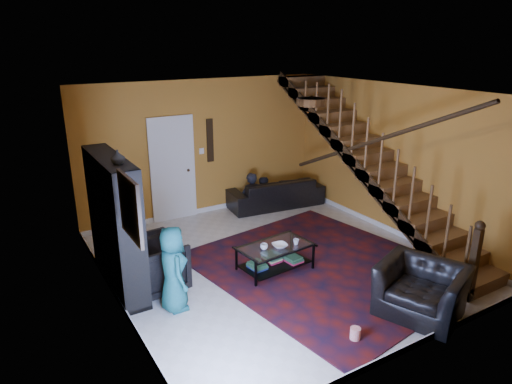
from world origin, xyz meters
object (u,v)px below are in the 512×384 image
Objects in this scene: sofa at (275,192)px; armchair_left at (152,266)px; armchair_right at (421,290)px; bookshelf at (116,226)px; coffee_table at (275,256)px.

armchair_left reaches higher than sofa.
sofa is 2.39× the size of armchair_left.
armchair_right is (-0.65, -4.55, 0.04)m from sofa.
armchair_left is at bearing 37.73° from sofa.
bookshelf is 4.37m from armchair_right.
armchair_left is 0.82× the size of armchair_right.
sofa is 4.14m from armchair_left.
bookshelf is at bearing -152.48° from armchair_right.
bookshelf is at bearing 159.75° from coffee_table.
bookshelf is at bearing 30.39° from sofa.
coffee_table is at bearing -20.25° from bookshelf.
bookshelf reaches higher than armchair_right.
sofa reaches higher than coffee_table.
armchair_left is (-3.55, -2.12, 0.09)m from sofa.
bookshelf is 4.31m from sofa.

